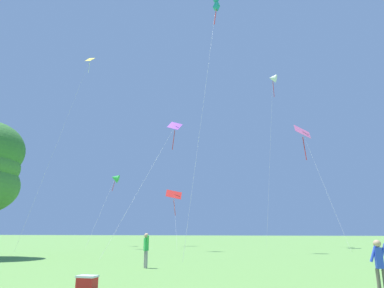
% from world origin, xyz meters
% --- Properties ---
extents(kite_yellow_diamond, '(2.26, 7.39, 23.07)m').
position_xyz_m(kite_yellow_diamond, '(-20.78, 31.27, 20.73)').
color(kite_yellow_diamond, yellow).
rests_on(kite_yellow_diamond, ground_plane).
extents(kite_teal_box, '(0.68, 10.81, 26.01)m').
position_xyz_m(kite_teal_box, '(-3.80, 28.61, 24.92)').
color(kite_teal_box, teal).
rests_on(kite_teal_box, ground_plane).
extents(kite_pink_low, '(3.94, 9.67, 14.64)m').
position_xyz_m(kite_pink_low, '(4.22, 40.30, 12.84)').
color(kite_pink_low, pink).
rests_on(kite_pink_low, ground_plane).
extents(kite_red_high, '(4.67, 10.01, 7.34)m').
position_xyz_m(kite_red_high, '(-12.69, 41.43, 6.14)').
color(kite_red_high, red).
rests_on(kite_red_high, ground_plane).
extents(kite_green_small, '(1.45, 7.34, 9.46)m').
position_xyz_m(kite_green_small, '(-20.31, 39.13, 8.79)').
color(kite_green_small, green).
rests_on(kite_green_small, ground_plane).
extents(kite_white_distant, '(2.16, 7.11, 23.23)m').
position_xyz_m(kite_white_distant, '(0.90, 43.51, 22.50)').
color(kite_white_distant, white).
rests_on(kite_white_distant, ground_plane).
extents(kite_purple_streamer, '(2.00, 11.43, 12.90)m').
position_xyz_m(kite_purple_streamer, '(-8.69, 29.35, 11.51)').
color(kite_purple_streamer, purple).
rests_on(kite_purple_streamer, ground_plane).
extents(person_with_spool, '(0.49, 0.21, 1.51)m').
position_xyz_m(person_with_spool, '(4.79, 8.64, 0.91)').
color(person_with_spool, '#665B4C').
rests_on(person_with_spool, ground_plane).
extents(person_in_red_shirt, '(0.46, 0.42, 1.68)m').
position_xyz_m(person_in_red_shirt, '(-4.61, 14.17, 1.01)').
color(person_in_red_shirt, gray).
rests_on(person_in_red_shirt, ground_plane).
extents(picnic_cooler, '(0.60, 0.40, 0.44)m').
position_xyz_m(picnic_cooler, '(-3.59, 7.42, 0.22)').
color(picnic_cooler, red).
rests_on(picnic_cooler, ground_plane).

